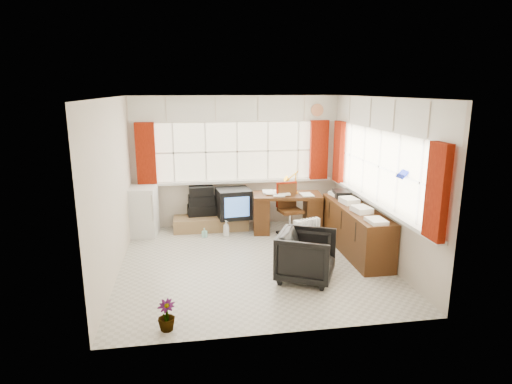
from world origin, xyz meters
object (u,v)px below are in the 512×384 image
task_chair (288,207)px  radiator (308,240)px  desk (287,211)px  crt_tv (234,203)px  office_chair (306,256)px  credenza (355,229)px  desk_lamp (296,178)px  tv_bench (211,223)px  mini_fridge (142,211)px

task_chair → radiator: size_ratio=1.62×
desk → crt_tv: 1.01m
task_chair → crt_tv: (-0.97, 0.36, 0.02)m
office_chair → credenza: size_ratio=0.38×
office_chair → crt_tv: bearing=44.2°
desk_lamp → office_chair: 2.28m
desk → tv_bench: 1.47m
office_chair → mini_fridge: mini_fridge is taller
desk → credenza: bearing=-53.4°
desk → crt_tv: crt_tv is taller
office_chair → radiator: bearing=8.5°
radiator → task_chair: bearing=94.7°
desk_lamp → credenza: 1.55m
credenza → mini_fridge: mini_fridge is taller
office_chair → desk: bearing=20.3°
desk → office_chair: desk is taller
crt_tv → credenza: bearing=-37.5°
office_chair → mini_fridge: 3.35m
desk_lamp → task_chair: 0.57m
desk → office_chair: (-0.21, -2.08, -0.05)m
task_chair → desk_lamp: bearing=45.6°
desk → desk_lamp: size_ratio=3.16×
desk → mini_fridge: size_ratio=1.47×
desk → tv_bench: bearing=166.3°
task_chair → office_chair: bearing=-95.9°
desk_lamp → crt_tv: (-1.15, 0.18, -0.49)m
desk_lamp → crt_tv: 1.26m
radiator → credenza: 0.81m
task_chair → office_chair: 1.98m
task_chair → crt_tv: 1.03m
crt_tv → mini_fridge: mini_fridge is taller
task_chair → radiator: (0.09, -1.05, -0.27)m
radiator → mini_fridge: 3.07m
office_chair → crt_tv: 2.45m
task_chair → crt_tv: bearing=159.6°
crt_tv → mini_fridge: size_ratio=0.73×
credenza → mini_fridge: (-3.53, 1.39, 0.06)m
task_chair → desk: bearing=86.9°
desk → radiator: bearing=-86.1°
office_chair → credenza: 1.41m
radiator → credenza: credenza is taller
desk → tv_bench: size_ratio=0.94×
radiator → mini_fridge: size_ratio=0.66×
office_chair → tv_bench: office_chair is taller
office_chair → mini_fridge: (-2.45, 2.29, 0.10)m
tv_bench → mini_fridge: 1.30m
desk_lamp → tv_bench: desk_lamp is taller
radiator → mini_fridge: mini_fridge is taller
task_chair → office_chair: task_chair is taller
desk → desk_lamp: (0.17, 0.06, 0.61)m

